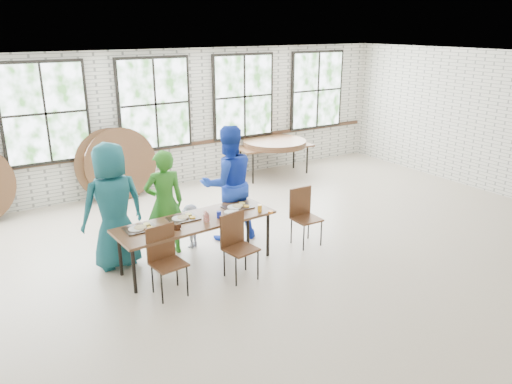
{
  "coord_description": "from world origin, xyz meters",
  "views": [
    {
      "loc": [
        -3.85,
        -5.7,
        3.48
      ],
      "look_at": [
        0.0,
        0.4,
        1.05
      ],
      "focal_mm": 35.0,
      "sensor_mm": 36.0,
      "label": 1
    }
  ],
  "objects_px": {
    "chair_near_left": "(165,255)",
    "chair_near_right": "(236,240)",
    "storage_table": "(275,148)",
    "dining_table": "(196,223)"
  },
  "relations": [
    {
      "from": "chair_near_left",
      "to": "chair_near_right",
      "type": "distance_m",
      "value": 1.05
    },
    {
      "from": "chair_near_left",
      "to": "chair_near_right",
      "type": "height_order",
      "value": "same"
    },
    {
      "from": "dining_table",
      "to": "chair_near_right",
      "type": "bearing_deg",
      "value": -64.43
    },
    {
      "from": "chair_near_right",
      "to": "chair_near_left",
      "type": "bearing_deg",
      "value": 164.7
    },
    {
      "from": "chair_near_left",
      "to": "storage_table",
      "type": "height_order",
      "value": "chair_near_left"
    },
    {
      "from": "chair_near_right",
      "to": "storage_table",
      "type": "height_order",
      "value": "chair_near_right"
    },
    {
      "from": "chair_near_left",
      "to": "storage_table",
      "type": "relative_size",
      "value": 0.51
    },
    {
      "from": "chair_near_left",
      "to": "storage_table",
      "type": "bearing_deg",
      "value": 33.82
    },
    {
      "from": "chair_near_right",
      "to": "dining_table",
      "type": "bearing_deg",
      "value": 109.98
    },
    {
      "from": "chair_near_left",
      "to": "dining_table",
      "type": "bearing_deg",
      "value": 27.73
    }
  ]
}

